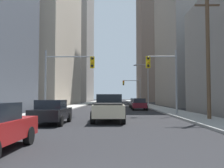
{
  "coord_description": "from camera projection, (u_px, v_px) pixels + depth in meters",
  "views": [
    {
      "loc": [
        0.42,
        -3.42,
        1.69
      ],
      "look_at": [
        0.0,
        28.35,
        3.36
      ],
      "focal_mm": 40.25,
      "sensor_mm": 36.0,
      "label": 1
    }
  ],
  "objects": [
    {
      "name": "sidewalk_left",
      "position": [
        81.0,
        105.0,
        53.35
      ],
      "size": [
        2.98,
        160.0,
        0.15
      ],
      "primitive_type": "cube",
      "color": "#9E9E99",
      "rests_on": "ground"
    },
    {
      "name": "sidewalk_right",
      "position": [
        146.0,
        105.0,
        53.17
      ],
      "size": [
        2.98,
        160.0,
        0.15
      ],
      "primitive_type": "cube",
      "color": "#9E9E99",
      "rests_on": "ground"
    },
    {
      "name": "pickup_truck_beige",
      "position": [
        109.0,
        108.0,
        17.65
      ],
      "size": [
        2.2,
        5.43,
        1.9
      ],
      "color": "#C6B793",
      "rests_on": "ground"
    },
    {
      "name": "sedan_black",
      "position": [
        52.0,
        112.0,
        15.78
      ],
      "size": [
        1.95,
        4.21,
        1.52
      ],
      "color": "black",
      "rests_on": "ground"
    },
    {
      "name": "sedan_maroon",
      "position": [
        139.0,
        104.0,
        33.02
      ],
      "size": [
        1.95,
        4.25,
        1.52
      ],
      "color": "maroon",
      "rests_on": "ground"
    },
    {
      "name": "sedan_grey",
      "position": [
        136.0,
        103.0,
        39.56
      ],
      "size": [
        1.95,
        4.24,
        1.52
      ],
      "color": "slate",
      "rests_on": "ground"
    },
    {
      "name": "traffic_signal_near_left",
      "position": [
        67.0,
        71.0,
        22.91
      ],
      "size": [
        4.56,
        0.44,
        6.0
      ],
      "color": "gray",
      "rests_on": "ground"
    },
    {
      "name": "traffic_signal_near_right",
      "position": [
        163.0,
        72.0,
        22.79
      ],
      "size": [
        2.83,
        0.44,
        6.0
      ],
      "color": "gray",
      "rests_on": "ground"
    },
    {
      "name": "traffic_signal_far_right",
      "position": [
        132.0,
        87.0,
        55.94
      ],
      "size": [
        4.0,
        0.44,
        6.0
      ],
      "color": "gray",
      "rests_on": "ground"
    },
    {
      "name": "utility_pole_right",
      "position": [
        208.0,
        49.0,
        18.2
      ],
      "size": [
        2.2,
        0.28,
        9.82
      ],
      "color": "brown",
      "rests_on": "ground"
    },
    {
      "name": "street_lamp_right",
      "position": [
        146.0,
        80.0,
        43.21
      ],
      "size": [
        2.6,
        0.32,
        7.5
      ],
      "color": "gray",
      "rests_on": "ground"
    },
    {
      "name": "building_left_mid_office",
      "position": [
        29.0,
        21.0,
        53.77
      ],
      "size": [
        18.59,
        28.95,
        35.9
      ],
      "primitive_type": "cube",
      "color": "#B7A893",
      "rests_on": "ground"
    },
    {
      "name": "building_left_far_tower",
      "position": [
        61.0,
        34.0,
        95.27
      ],
      "size": [
        22.63,
        27.51,
        51.03
      ],
      "primitive_type": "cube",
      "color": "gray",
      "rests_on": "ground"
    },
    {
      "name": "building_right_mid_block",
      "position": [
        218.0,
        26.0,
        48.54
      ],
      "size": [
        21.34,
        20.8,
        31.01
      ],
      "primitive_type": "cube",
      "color": "gray",
      "rests_on": "ground"
    },
    {
      "name": "building_right_far_highrise",
      "position": [
        167.0,
        8.0,
        95.81
      ],
      "size": [
        22.17,
        21.55,
        71.41
      ],
      "primitive_type": "cube",
      "color": "#66564C",
      "rests_on": "ground"
    }
  ]
}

